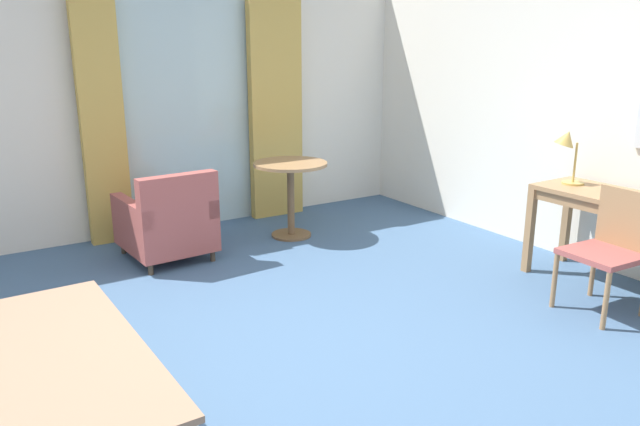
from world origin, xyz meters
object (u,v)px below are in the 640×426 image
object	(u,v)px
desk_chair	(612,244)
armchair_by_window	(167,223)
desk_lamp	(568,145)
round_cafe_table	(291,182)
writing_desk	(628,209)

from	to	relation	value
desk_chair	armchair_by_window	bearing A→B (deg)	130.27
desk_lamp	round_cafe_table	size ratio (longest dim) A/B	0.62
writing_desk	desk_chair	size ratio (longest dim) A/B	1.61
writing_desk	desk_chair	distance (m)	0.46
desk_chair	desk_lamp	distance (m)	0.97
writing_desk	round_cafe_table	world-z (taller)	writing_desk
armchair_by_window	round_cafe_table	world-z (taller)	armchair_by_window
writing_desk	desk_lamp	size ratio (longest dim) A/B	3.05
writing_desk	desk_lamp	world-z (taller)	desk_lamp
armchair_by_window	desk_chair	bearing A→B (deg)	-49.73
desk_chair	armchair_by_window	xyz separation A→B (m)	(-2.30, 2.71, -0.16)
armchair_by_window	writing_desk	bearing A→B (deg)	-43.54
armchair_by_window	round_cafe_table	xyz separation A→B (m)	(1.25, -0.00, 0.22)
desk_chair	round_cafe_table	distance (m)	2.91
writing_desk	desk_lamp	xyz separation A→B (m)	(-0.04, 0.55, 0.41)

